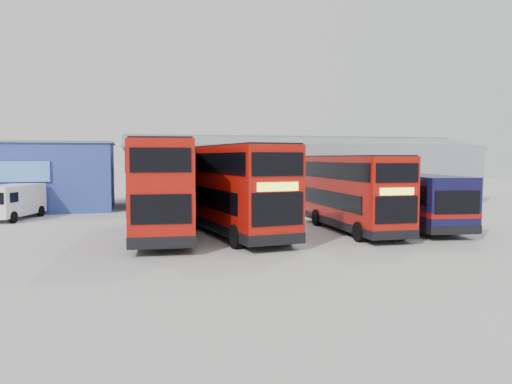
# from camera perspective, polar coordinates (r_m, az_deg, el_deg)

# --- Properties ---
(ground_plane) EXTENTS (120.00, 120.00, 0.00)m
(ground_plane) POSITION_cam_1_polar(r_m,az_deg,el_deg) (24.15, 2.05, -5.47)
(ground_plane) COLOR #999994
(ground_plane) RESTS_ON ground
(office_block) EXTENTS (12.30, 8.32, 5.12)m
(office_block) POSITION_cam_1_polar(r_m,az_deg,el_deg) (41.53, -24.37, 1.72)
(office_block) COLOR navy
(office_block) RESTS_ON ground
(maintenance_shed) EXTENTS (30.50, 12.00, 5.89)m
(maintenance_shed) POSITION_cam_1_polar(r_m,az_deg,el_deg) (45.33, 4.69, 2.25)
(maintenance_shed) COLOR gray
(maintenance_shed) RESTS_ON ground
(double_decker_left) EXTENTS (3.60, 11.53, 4.80)m
(double_decker_left) POSITION_cam_1_polar(r_m,az_deg,el_deg) (25.56, -10.57, 0.38)
(double_decker_left) COLOR #A30F09
(double_decker_left) RESTS_ON ground
(double_decker_centre) EXTENTS (4.11, 11.07, 4.58)m
(double_decker_centre) POSITION_cam_1_polar(r_m,az_deg,el_deg) (25.45, -2.60, 0.18)
(double_decker_centre) COLOR #A30F09
(double_decker_centre) RESTS_ON ground
(double_decker_right) EXTENTS (2.60, 9.69, 4.07)m
(double_decker_right) POSITION_cam_1_polar(r_m,az_deg,el_deg) (27.25, 10.91, -0.17)
(double_decker_right) COLOR #A30F09
(double_decker_right) RESTS_ON ground
(single_decker_blue) EXTENTS (3.91, 11.32, 3.01)m
(single_decker_blue) POSITION_cam_1_polar(r_m,az_deg,el_deg) (30.15, 16.90, -0.89)
(single_decker_blue) COLOR #0C0F36
(single_decker_blue) RESTS_ON ground
(panel_van) EXTENTS (3.41, 5.40, 2.21)m
(panel_van) POSITION_cam_1_polar(r_m,az_deg,el_deg) (35.33, -26.09, -0.86)
(panel_van) COLOR white
(panel_van) RESTS_ON ground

